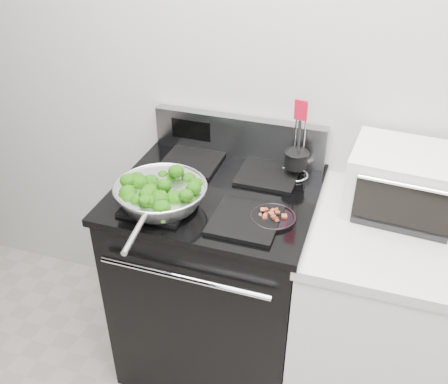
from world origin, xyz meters
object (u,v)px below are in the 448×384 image
at_px(bacon_plate, 273,215).
at_px(utensil_holder, 296,163).
at_px(skillet, 161,194).
at_px(gas_range, 217,276).
at_px(toaster_oven, 408,182).

relative_size(bacon_plate, utensil_holder, 0.49).
bearing_deg(skillet, gas_range, 40.34).
distance_m(bacon_plate, utensil_holder, 0.32).
relative_size(gas_range, skillet, 2.04).
bearing_deg(utensil_holder, skillet, -129.93).
height_order(gas_range, skillet, gas_range).
bearing_deg(bacon_plate, toaster_oven, 29.96).
bearing_deg(gas_range, skillet, -132.13).
bearing_deg(gas_range, bacon_plate, -25.49).
relative_size(utensil_holder, toaster_oven, 0.77).
bearing_deg(toaster_oven, gas_range, -164.97).
distance_m(gas_range, bacon_plate, 0.56).
distance_m(utensil_holder, toaster_oven, 0.44).
xyz_separation_m(gas_range, toaster_oven, (0.71, 0.13, 0.55)).
bearing_deg(skillet, bacon_plate, -0.55).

